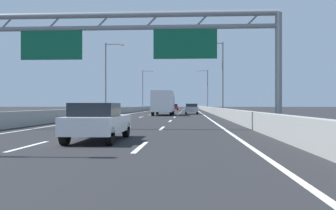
# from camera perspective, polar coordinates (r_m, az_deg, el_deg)

# --- Properties ---
(ground_plane) EXTENTS (260.00, 260.00, 0.00)m
(ground_plane) POSITION_cam_1_polar(r_m,az_deg,el_deg) (98.76, 1.41, -0.73)
(ground_plane) COLOR #262628
(lane_dash_left_1) EXTENTS (0.16, 3.00, 0.01)m
(lane_dash_left_1) POSITION_cam_1_polar(r_m,az_deg,el_deg) (12.38, -21.24, -6.12)
(lane_dash_left_1) COLOR white
(lane_dash_left_1) RESTS_ON ground_plane
(lane_dash_left_2) EXTENTS (0.16, 3.00, 0.01)m
(lane_dash_left_2) POSITION_cam_1_polar(r_m,az_deg,el_deg) (20.88, -10.89, -3.60)
(lane_dash_left_2) COLOR white
(lane_dash_left_2) RESTS_ON ground_plane
(lane_dash_left_3) EXTENTS (0.16, 3.00, 0.01)m
(lane_dash_left_3) POSITION_cam_1_polar(r_m,az_deg,el_deg) (29.67, -6.61, -2.52)
(lane_dash_left_3) COLOR white
(lane_dash_left_3) RESTS_ON ground_plane
(lane_dash_left_4) EXTENTS (0.16, 3.00, 0.01)m
(lane_dash_left_4) POSITION_cam_1_polar(r_m,az_deg,el_deg) (38.56, -4.29, -1.93)
(lane_dash_left_4) COLOR white
(lane_dash_left_4) RESTS_ON ground_plane
(lane_dash_left_5) EXTENTS (0.16, 3.00, 0.01)m
(lane_dash_left_5) POSITION_cam_1_polar(r_m,az_deg,el_deg) (47.49, -2.85, -1.56)
(lane_dash_left_5) COLOR white
(lane_dash_left_5) RESTS_ON ground_plane
(lane_dash_left_6) EXTENTS (0.16, 3.00, 0.01)m
(lane_dash_left_6) POSITION_cam_1_polar(r_m,az_deg,el_deg) (56.44, -1.87, -1.30)
(lane_dash_left_6) COLOR white
(lane_dash_left_6) RESTS_ON ground_plane
(lane_dash_left_7) EXTENTS (0.16, 3.00, 0.01)m
(lane_dash_left_7) POSITION_cam_1_polar(r_m,az_deg,el_deg) (65.41, -1.15, -1.12)
(lane_dash_left_7) COLOR white
(lane_dash_left_7) RESTS_ON ground_plane
(lane_dash_left_8) EXTENTS (0.16, 3.00, 0.01)m
(lane_dash_left_8) POSITION_cam_1_polar(r_m,az_deg,el_deg) (74.38, -0.61, -0.98)
(lane_dash_left_8) COLOR white
(lane_dash_left_8) RESTS_ON ground_plane
(lane_dash_left_9) EXTENTS (0.16, 3.00, 0.01)m
(lane_dash_left_9) POSITION_cam_1_polar(r_m,az_deg,el_deg) (83.36, -0.18, -0.86)
(lane_dash_left_9) COLOR white
(lane_dash_left_9) RESTS_ON ground_plane
(lane_dash_left_10) EXTENTS (0.16, 3.00, 0.01)m
(lane_dash_left_10) POSITION_cam_1_polar(r_m,az_deg,el_deg) (92.35, 0.16, -0.78)
(lane_dash_left_10) COLOR white
(lane_dash_left_10) RESTS_ON ground_plane
(lane_dash_left_11) EXTENTS (0.16, 3.00, 0.01)m
(lane_dash_left_11) POSITION_cam_1_polar(r_m,az_deg,el_deg) (101.33, 0.45, -0.70)
(lane_dash_left_11) COLOR white
(lane_dash_left_11) RESTS_ON ground_plane
(lane_dash_left_12) EXTENTS (0.16, 3.00, 0.01)m
(lane_dash_left_12) POSITION_cam_1_polar(r_m,az_deg,el_deg) (110.32, 0.68, -0.64)
(lane_dash_left_12) COLOR white
(lane_dash_left_12) RESTS_ON ground_plane
(lane_dash_left_13) EXTENTS (0.16, 3.00, 0.01)m
(lane_dash_left_13) POSITION_cam_1_polar(r_m,az_deg,el_deg) (119.31, 0.88, -0.59)
(lane_dash_left_13) COLOR white
(lane_dash_left_13) RESTS_ON ground_plane
(lane_dash_left_14) EXTENTS (0.16, 3.00, 0.01)m
(lane_dash_left_14) POSITION_cam_1_polar(r_m,az_deg,el_deg) (128.30, 1.05, -0.54)
(lane_dash_left_14) COLOR white
(lane_dash_left_14) RESTS_ON ground_plane
(lane_dash_left_15) EXTENTS (0.16, 3.00, 0.01)m
(lane_dash_left_15) POSITION_cam_1_polar(r_m,az_deg,el_deg) (137.30, 1.20, -0.51)
(lane_dash_left_15) COLOR white
(lane_dash_left_15) RESTS_ON ground_plane
(lane_dash_left_16) EXTENTS (0.16, 3.00, 0.01)m
(lane_dash_left_16) POSITION_cam_1_polar(r_m,az_deg,el_deg) (146.29, 1.34, -0.47)
(lane_dash_left_16) COLOR white
(lane_dash_left_16) RESTS_ON ground_plane
(lane_dash_left_17) EXTENTS (0.16, 3.00, 0.01)m
(lane_dash_left_17) POSITION_cam_1_polar(r_m,az_deg,el_deg) (155.28, 1.45, -0.44)
(lane_dash_left_17) COLOR white
(lane_dash_left_17) RESTS_ON ground_plane
(lane_dash_right_1) EXTENTS (0.16, 3.00, 0.01)m
(lane_dash_right_1) POSITION_cam_1_polar(r_m,az_deg,el_deg) (11.38, -4.40, -6.66)
(lane_dash_right_1) COLOR white
(lane_dash_right_1) RESTS_ON ground_plane
(lane_dash_right_2) EXTENTS (0.16, 3.00, 0.01)m
(lane_dash_right_2) POSITION_cam_1_polar(r_m,az_deg,el_deg) (20.30, -0.97, -3.71)
(lane_dash_right_2) COLOR white
(lane_dash_right_2) RESTS_ON ground_plane
(lane_dash_right_3) EXTENTS (0.16, 3.00, 0.01)m
(lane_dash_right_3) POSITION_cam_1_polar(r_m,az_deg,el_deg) (29.26, 0.36, -2.55)
(lane_dash_right_3) COLOR white
(lane_dash_right_3) RESTS_ON ground_plane
(lane_dash_right_4) EXTENTS (0.16, 3.00, 0.01)m
(lane_dash_right_4) POSITION_cam_1_polar(r_m,az_deg,el_deg) (38.25, 1.06, -1.94)
(lane_dash_right_4) COLOR white
(lane_dash_right_4) RESTS_ON ground_plane
(lane_dash_right_5) EXTENTS (0.16, 3.00, 0.01)m
(lane_dash_right_5) POSITION_cam_1_polar(r_m,az_deg,el_deg) (47.24, 1.50, -1.56)
(lane_dash_right_5) COLOR white
(lane_dash_right_5) RESTS_ON ground_plane
(lane_dash_right_6) EXTENTS (0.16, 3.00, 0.01)m
(lane_dash_right_6) POSITION_cam_1_polar(r_m,az_deg,el_deg) (56.23, 1.79, -1.31)
(lane_dash_right_6) COLOR white
(lane_dash_right_6) RESTS_ON ground_plane
(lane_dash_right_7) EXTENTS (0.16, 3.00, 0.01)m
(lane_dash_right_7) POSITION_cam_1_polar(r_m,az_deg,el_deg) (65.23, 2.01, -1.12)
(lane_dash_right_7) COLOR white
(lane_dash_right_7) RESTS_ON ground_plane
(lane_dash_right_8) EXTENTS (0.16, 3.00, 0.01)m
(lane_dash_right_8) POSITION_cam_1_polar(r_m,az_deg,el_deg) (74.22, 2.17, -0.98)
(lane_dash_right_8) COLOR white
(lane_dash_right_8) RESTS_ON ground_plane
(lane_dash_right_9) EXTENTS (0.16, 3.00, 0.01)m
(lane_dash_right_9) POSITION_cam_1_polar(r_m,az_deg,el_deg) (83.22, 2.29, -0.87)
(lane_dash_right_9) COLOR white
(lane_dash_right_9) RESTS_ON ground_plane
(lane_dash_right_10) EXTENTS (0.16, 3.00, 0.01)m
(lane_dash_right_10) POSITION_cam_1_polar(r_m,az_deg,el_deg) (92.22, 2.40, -0.78)
(lane_dash_right_10) COLOR white
(lane_dash_right_10) RESTS_ON ground_plane
(lane_dash_right_11) EXTENTS (0.16, 3.00, 0.01)m
(lane_dash_right_11) POSITION_cam_1_polar(r_m,az_deg,el_deg) (101.21, 2.48, -0.70)
(lane_dash_right_11) COLOR white
(lane_dash_right_11) RESTS_ON ground_plane
(lane_dash_right_12) EXTENTS (0.16, 3.00, 0.01)m
(lane_dash_right_12) POSITION_cam_1_polar(r_m,az_deg,el_deg) (110.21, 2.55, -0.64)
(lane_dash_right_12) COLOR white
(lane_dash_right_12) RESTS_ON ground_plane
(lane_dash_right_13) EXTENTS (0.16, 3.00, 0.01)m
(lane_dash_right_13) POSITION_cam_1_polar(r_m,az_deg,el_deg) (119.21, 2.61, -0.59)
(lane_dash_right_13) COLOR white
(lane_dash_right_13) RESTS_ON ground_plane
(lane_dash_right_14) EXTENTS (0.16, 3.00, 0.01)m
(lane_dash_right_14) POSITION_cam_1_polar(r_m,az_deg,el_deg) (128.21, 2.66, -0.55)
(lane_dash_right_14) COLOR white
(lane_dash_right_14) RESTS_ON ground_plane
(lane_dash_right_15) EXTENTS (0.16, 3.00, 0.01)m
(lane_dash_right_15) POSITION_cam_1_polar(r_m,az_deg,el_deg) (137.21, 2.71, -0.51)
(lane_dash_right_15) COLOR white
(lane_dash_right_15) RESTS_ON ground_plane
(lane_dash_right_16) EXTENTS (0.16, 3.00, 0.01)m
(lane_dash_right_16) POSITION_cam_1_polar(r_m,az_deg,el_deg) (146.21, 2.75, -0.47)
(lane_dash_right_16) COLOR white
(lane_dash_right_16) RESTS_ON ground_plane
(lane_dash_right_17) EXTENTS (0.16, 3.00, 0.01)m
(lane_dash_right_17) POSITION_cam_1_polar(r_m,az_deg,el_deg) (155.21, 2.78, -0.44)
(lane_dash_right_17) COLOR white
(lane_dash_right_17) RESTS_ON ground_plane
(edge_line_left) EXTENTS (0.16, 176.00, 0.01)m
(edge_line_left) POSITION_cam_1_polar(r_m,az_deg,el_deg) (87.13, -2.30, -0.83)
(edge_line_left) COLOR white
(edge_line_left) RESTS_ON ground_plane
(edge_line_right) EXTENTS (0.16, 176.00, 0.01)m
(edge_line_right) POSITION_cam_1_polar(r_m,az_deg,el_deg) (86.73, 4.62, -0.83)
(edge_line_right) COLOR white
(edge_line_right) RESTS_ON ground_plane
(barrier_left) EXTENTS (0.45, 220.00, 0.95)m
(barrier_left) POSITION_cam_1_polar(r_m,az_deg,el_deg) (109.18, -2.03, -0.40)
(barrier_left) COLOR #9E9E99
(barrier_left) RESTS_ON ground_plane
(barrier_right) EXTENTS (0.45, 220.00, 0.95)m
(barrier_right) POSITION_cam_1_polar(r_m,az_deg,el_deg) (108.76, 5.23, -0.40)
(barrier_right) COLOR #9E9E99
(barrier_right) RESTS_ON ground_plane
(sign_gantry) EXTENTS (16.44, 0.36, 6.36)m
(sign_gantry) POSITION_cam_1_polar(r_m,az_deg,el_deg) (19.88, -6.80, 10.14)
(sign_gantry) COLOR gray
(sign_gantry) RESTS_ON ground_plane
(streetlamp_left_mid) EXTENTS (2.58, 0.28, 9.50)m
(streetlamp_left_mid) POSITION_cam_1_polar(r_m,az_deg,el_deg) (48.41, -9.58, 4.86)
(streetlamp_left_mid) COLOR slate
(streetlamp_left_mid) RESTS_ON ground_plane
(streetlamp_right_mid) EXTENTS (2.58, 0.28, 9.50)m
(streetlamp_right_mid) POSITION_cam_1_polar(r_m,az_deg,el_deg) (47.37, 8.38, 4.97)
(streetlamp_right_mid) COLOR slate
(streetlamp_right_mid) RESTS_ON ground_plane
(streetlamp_left_far) EXTENTS (2.58, 0.28, 9.50)m
(streetlamp_left_far) POSITION_cam_1_polar(r_m,az_deg,el_deg) (85.86, -3.88, 2.76)
(streetlamp_left_far) COLOR slate
(streetlamp_left_far) RESTS_ON ground_plane
(streetlamp_right_far) EXTENTS (2.58, 0.28, 9.50)m
(streetlamp_right_far) POSITION_cam_1_polar(r_m,az_deg,el_deg) (85.28, 6.13, 2.78)
(streetlamp_right_far) COLOR slate
(streetlamp_right_far) RESTS_ON ground_plane
(silver_car) EXTENTS (1.80, 4.69, 1.48)m
(silver_car) POSITION_cam_1_polar(r_m,az_deg,el_deg) (51.04, 3.75, -0.58)
(silver_car) COLOR #A8ADB2
(silver_car) RESTS_ON ground_plane
(red_car) EXTENTS (1.71, 4.10, 1.50)m
(red_car) POSITION_cam_1_polar(r_m,az_deg,el_deg) (86.99, 1.03, -0.33)
(red_car) COLOR red
(red_car) RESTS_ON ground_plane
(green_car) EXTENTS (1.89, 4.13, 1.48)m
(green_car) POSITION_cam_1_polar(r_m,az_deg,el_deg) (131.67, 0.26, -0.20)
(green_car) COLOR #1E7A38
(green_car) RESTS_ON ground_plane
(yellow_car) EXTENTS (1.80, 4.25, 1.47)m
(yellow_car) POSITION_cam_1_polar(r_m,az_deg,el_deg) (106.34, -0.37, -0.26)
(yellow_car) COLOR yellow
(yellow_car) RESTS_ON ground_plane
(orange_car) EXTENTS (1.80, 4.13, 1.38)m
(orange_car) POSITION_cam_1_polar(r_m,az_deg,el_deg) (108.00, 3.40, -0.28)
(orange_car) COLOR orange
(orange_car) RESTS_ON ground_plane
(white_car) EXTENTS (1.72, 4.15, 1.40)m
(white_car) POSITION_cam_1_polar(r_m,az_deg,el_deg) (13.45, -11.02, -2.60)
(white_car) COLOR silver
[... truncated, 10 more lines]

